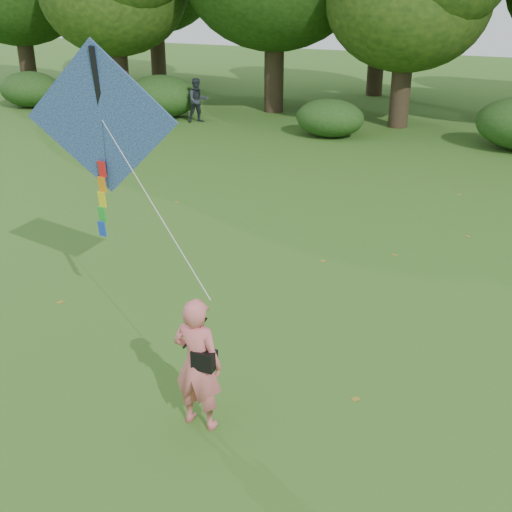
% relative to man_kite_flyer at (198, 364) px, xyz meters
% --- Properties ---
extents(ground, '(100.00, 100.00, 0.00)m').
position_rel_man_kite_flyer_xyz_m(ground, '(-0.02, 0.39, -0.94)').
color(ground, '#265114').
rests_on(ground, ground).
extents(man_kite_flyer, '(0.69, 0.46, 1.89)m').
position_rel_man_kite_flyer_xyz_m(man_kite_flyer, '(0.00, 0.00, 0.00)').
color(man_kite_flyer, '#E36A6E').
rests_on(man_kite_flyer, ground).
extents(bystander_left, '(1.12, 1.12, 1.83)m').
position_rel_man_kite_flyer_xyz_m(bystander_left, '(-9.98, 17.78, -0.03)').
color(bystander_left, '#262B32').
rests_on(bystander_left, ground).
extents(crossbody_bag, '(0.43, 0.20, 0.73)m').
position_rel_man_kite_flyer_xyz_m(crossbody_bag, '(0.12, -0.03, 0.12)').
color(crossbody_bag, black).
rests_on(crossbody_bag, ground).
extents(flying_kite, '(4.06, 2.19, 3.19)m').
position_rel_man_kite_flyer_xyz_m(flying_kite, '(-2.60, 1.83, 2.60)').
color(flying_kite, '#23529B').
rests_on(flying_kite, ground).
extents(shrub_band, '(39.15, 3.22, 1.88)m').
position_rel_man_kite_flyer_xyz_m(shrub_band, '(-0.74, 17.99, -0.09)').
color(shrub_band, '#264919').
rests_on(shrub_band, ground).
extents(fallen_leaves, '(10.08, 15.28, 0.01)m').
position_rel_man_kite_flyer_xyz_m(fallen_leaves, '(-0.64, 4.92, -0.94)').
color(fallen_leaves, olive).
rests_on(fallen_leaves, ground).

